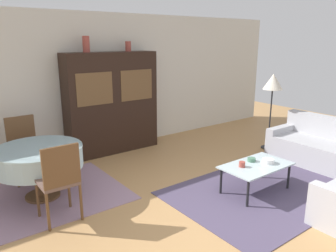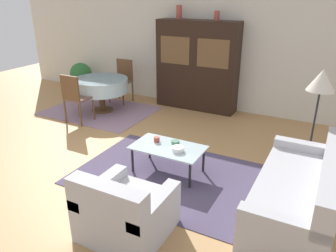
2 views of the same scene
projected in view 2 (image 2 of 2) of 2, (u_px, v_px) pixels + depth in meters
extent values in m
plane|color=tan|center=(91.00, 168.00, 5.05)|extent=(14.00, 14.00, 0.00)
cube|color=beige|center=(190.00, 47.00, 7.51)|extent=(10.00, 0.06, 2.70)
cube|color=#4C425B|center=(173.00, 176.00, 4.83)|extent=(2.79, 1.92, 0.01)
cube|color=gray|center=(100.00, 111.00, 7.46)|extent=(2.33, 1.74, 0.01)
cube|color=#B2B2B7|center=(294.00, 197.00, 3.97)|extent=(0.87, 2.01, 0.43)
cube|color=#B2B2B7|center=(330.00, 174.00, 3.67)|extent=(0.20, 2.01, 0.39)
cube|color=#B2B2B7|center=(283.00, 223.00, 3.11)|extent=(0.87, 0.16, 0.12)
cube|color=#B2B2B7|center=(306.00, 147.00, 4.63)|extent=(0.87, 0.16, 0.12)
cube|color=#B2B2B7|center=(128.00, 216.00, 3.65)|extent=(0.89, 0.87, 0.42)
cube|color=#B2B2B7|center=(107.00, 201.00, 3.23)|extent=(0.89, 0.20, 0.37)
cube|color=#B2B2B7|center=(100.00, 186.00, 3.70)|extent=(0.16, 0.87, 0.12)
cube|color=#B2B2B7|center=(156.00, 205.00, 3.39)|extent=(0.16, 0.87, 0.12)
cylinder|color=black|center=(132.00, 160.00, 4.87)|extent=(0.04, 0.04, 0.39)
cylinder|color=black|center=(190.00, 175.00, 4.46)|extent=(0.04, 0.04, 0.39)
cylinder|color=black|center=(149.00, 147.00, 5.27)|extent=(0.04, 0.04, 0.39)
cylinder|color=black|center=(203.00, 160.00, 4.87)|extent=(0.04, 0.04, 0.39)
cube|color=silver|center=(168.00, 147.00, 4.79)|extent=(1.06, 0.61, 0.02)
cube|color=black|center=(197.00, 66.00, 7.30)|extent=(1.84, 0.44, 1.96)
cube|color=brown|center=(175.00, 50.00, 7.17)|extent=(0.70, 0.01, 0.59)
cube|color=brown|center=(213.00, 54.00, 6.79)|extent=(0.70, 0.01, 0.59)
cylinder|color=brown|center=(103.00, 110.00, 7.45)|extent=(0.48, 0.48, 0.03)
cylinder|color=brown|center=(102.00, 101.00, 7.37)|extent=(0.14, 0.14, 0.44)
cylinder|color=silver|center=(101.00, 85.00, 7.23)|extent=(1.19, 1.19, 0.30)
cylinder|color=silver|center=(100.00, 79.00, 7.18)|extent=(1.20, 1.20, 0.03)
cylinder|color=brown|center=(79.00, 106.00, 7.02)|extent=(0.04, 0.04, 0.48)
cylinder|color=brown|center=(94.00, 109.00, 6.84)|extent=(0.04, 0.04, 0.48)
cylinder|color=brown|center=(65.00, 112.00, 6.69)|extent=(0.04, 0.04, 0.48)
cylinder|color=brown|center=(81.00, 115.00, 6.51)|extent=(0.04, 0.04, 0.48)
cube|color=brown|center=(78.00, 98.00, 6.67)|extent=(0.44, 0.44, 0.04)
cube|color=brown|center=(70.00, 88.00, 6.40)|extent=(0.44, 0.04, 0.49)
cylinder|color=brown|center=(123.00, 96.00, 7.71)|extent=(0.04, 0.04, 0.48)
cylinder|color=brown|center=(109.00, 93.00, 7.89)|extent=(0.04, 0.04, 0.48)
cylinder|color=brown|center=(133.00, 91.00, 8.04)|extent=(0.04, 0.04, 0.48)
cylinder|color=brown|center=(119.00, 89.00, 8.22)|extent=(0.04, 0.04, 0.48)
cube|color=brown|center=(120.00, 82.00, 7.87)|extent=(0.44, 0.44, 0.04)
cube|color=brown|center=(125.00, 69.00, 7.93)|extent=(0.44, 0.04, 0.49)
cylinder|color=black|center=(306.00, 167.00, 5.07)|extent=(0.28, 0.28, 0.02)
cylinder|color=black|center=(313.00, 129.00, 4.83)|extent=(0.03, 0.03, 1.23)
cone|color=silver|center=(322.00, 80.00, 4.55)|extent=(0.39, 0.39, 0.31)
cylinder|color=#9E4238|center=(157.00, 139.00, 4.93)|extent=(0.09, 0.09, 0.08)
cylinder|color=white|center=(178.00, 149.00, 4.64)|extent=(0.17, 0.17, 0.07)
cylinder|color=#4C7A60|center=(175.00, 142.00, 4.86)|extent=(0.12, 0.12, 0.05)
cylinder|color=#9E4238|center=(179.00, 12.00, 7.07)|extent=(0.13, 0.13, 0.29)
cylinder|color=#9E4238|center=(217.00, 16.00, 6.71)|extent=(0.11, 0.11, 0.19)
cylinder|color=#93664C|center=(82.00, 87.00, 8.83)|extent=(0.33, 0.33, 0.26)
sphere|color=#2D6B33|center=(81.00, 74.00, 8.69)|extent=(0.57, 0.57, 0.57)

